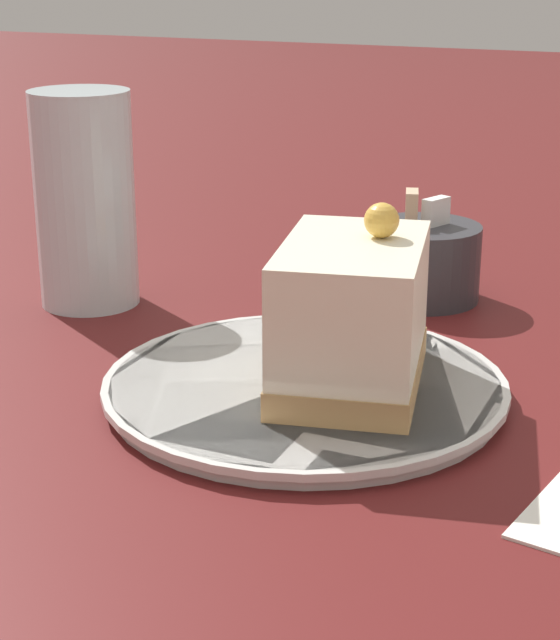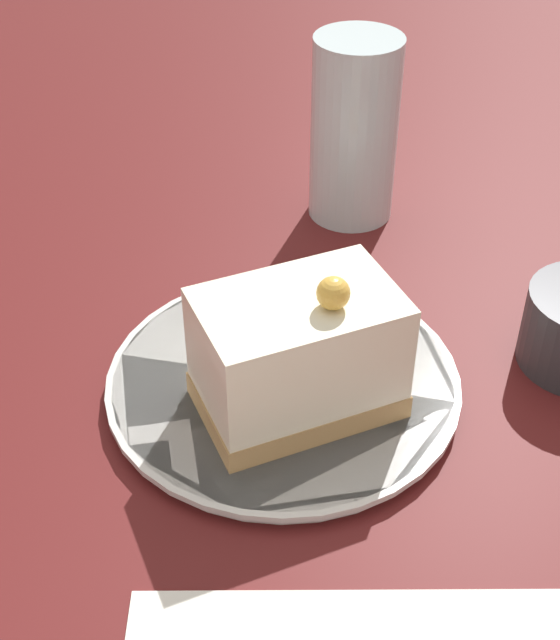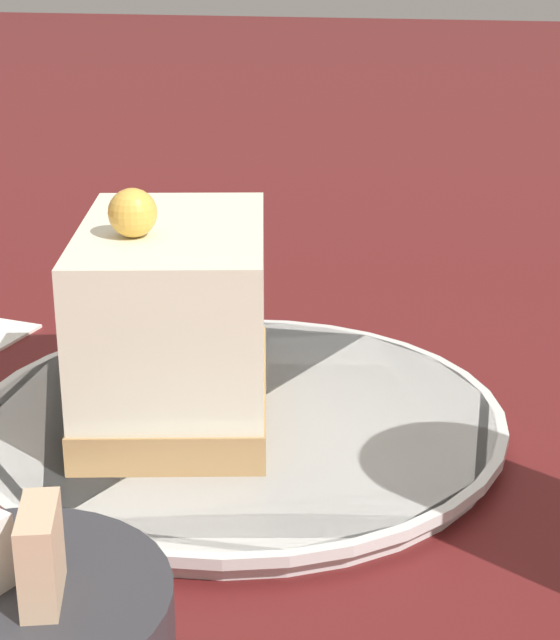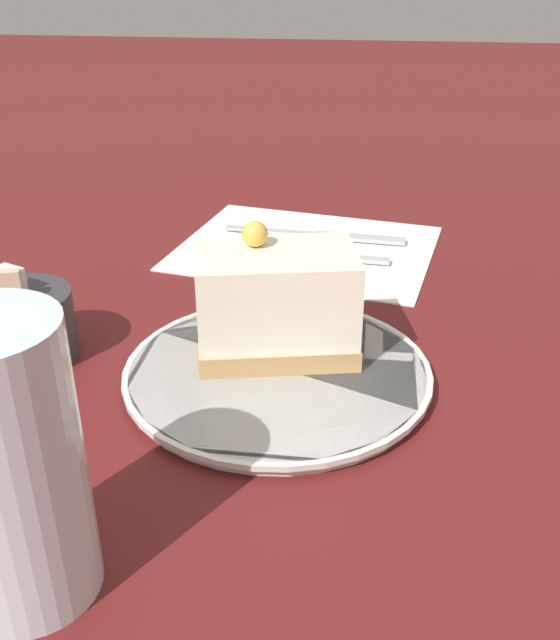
% 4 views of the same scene
% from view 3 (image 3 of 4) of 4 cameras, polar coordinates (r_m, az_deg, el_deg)
% --- Properties ---
extents(ground_plane, '(4.00, 4.00, 0.00)m').
position_cam_3_polar(ground_plane, '(0.45, -3.16, -4.62)').
color(ground_plane, '#5B1919').
extents(plate, '(0.21, 0.21, 0.01)m').
position_cam_3_polar(plate, '(0.42, -2.27, -5.40)').
color(plate, silver).
rests_on(plate, ground_plane).
extents(cake_slice, '(0.09, 0.12, 0.09)m').
position_cam_3_polar(cake_slice, '(0.41, -5.67, -0.05)').
color(cake_slice, '#AD8451').
rests_on(cake_slice, plate).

